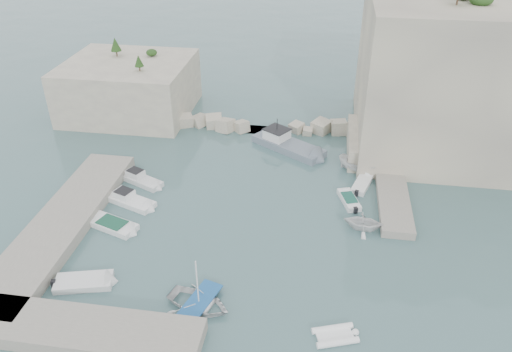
# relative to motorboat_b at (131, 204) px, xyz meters

# --- Properties ---
(ground) EXTENTS (400.00, 400.00, 0.00)m
(ground) POSITION_rel_motorboat_b_xyz_m (12.21, -3.78, 0.00)
(ground) COLOR #46686A
(ground) RESTS_ON ground
(cliff_east) EXTENTS (26.00, 22.00, 17.00)m
(cliff_east) POSITION_rel_motorboat_b_xyz_m (35.21, 19.22, 8.50)
(cliff_east) COLOR beige
(cliff_east) RESTS_ON ground
(cliff_terrace) EXTENTS (8.00, 10.00, 2.50)m
(cliff_terrace) POSITION_rel_motorboat_b_xyz_m (25.21, 14.22, 1.25)
(cliff_terrace) COLOR beige
(cliff_terrace) RESTS_ON ground
(outcrop_west) EXTENTS (16.00, 14.00, 7.00)m
(outcrop_west) POSITION_rel_motorboat_b_xyz_m (-7.79, 21.22, 3.50)
(outcrop_west) COLOR beige
(outcrop_west) RESTS_ON ground
(quay_west) EXTENTS (5.00, 24.00, 1.10)m
(quay_west) POSITION_rel_motorboat_b_xyz_m (-4.79, -4.78, 0.55)
(quay_west) COLOR #9E9689
(quay_west) RESTS_ON ground
(quay_south) EXTENTS (18.00, 4.00, 1.10)m
(quay_south) POSITION_rel_motorboat_b_xyz_m (2.21, -16.28, 0.55)
(quay_south) COLOR #9E9689
(quay_south) RESTS_ON ground
(ledge_east) EXTENTS (3.00, 16.00, 0.80)m
(ledge_east) POSITION_rel_motorboat_b_xyz_m (25.71, 6.22, 0.40)
(ledge_east) COLOR #9E9689
(ledge_east) RESTS_ON ground
(breakwater) EXTENTS (28.00, 3.00, 1.40)m
(breakwater) POSITION_rel_motorboat_b_xyz_m (11.21, 18.22, 0.70)
(breakwater) COLOR beige
(breakwater) RESTS_ON ground
(motorboat_b) EXTENTS (5.93, 3.75, 1.40)m
(motorboat_b) POSITION_rel_motorboat_b_xyz_m (0.00, 0.00, 0.00)
(motorboat_b) COLOR white
(motorboat_b) RESTS_ON ground
(motorboat_a) EXTENTS (5.68, 3.80, 1.40)m
(motorboat_a) POSITION_rel_motorboat_b_xyz_m (-0.32, 3.88, 0.00)
(motorboat_a) COLOR silver
(motorboat_a) RESTS_ON ground
(motorboat_c) EXTENTS (5.64, 3.56, 0.70)m
(motorboat_c) POSITION_rel_motorboat_b_xyz_m (-0.29, -3.92, 0.00)
(motorboat_c) COLOR white
(motorboat_c) RESTS_ON ground
(motorboat_e) EXTENTS (5.26, 3.19, 0.70)m
(motorboat_e) POSITION_rel_motorboat_b_xyz_m (0.41, -11.39, 0.00)
(motorboat_e) COLOR silver
(motorboat_e) RESTS_ON ground
(rowboat) EXTENTS (5.86, 4.91, 1.04)m
(rowboat) POSITION_rel_motorboat_b_xyz_m (10.06, -12.30, 0.00)
(rowboat) COLOR silver
(rowboat) RESTS_ON ground
(inflatable_dinghy) EXTENTS (3.69, 2.63, 0.44)m
(inflatable_dinghy) POSITION_rel_motorboat_b_xyz_m (20.29, -13.69, 0.00)
(inflatable_dinghy) COLOR white
(inflatable_dinghy) RESTS_ON ground
(tender_east_a) EXTENTS (3.97, 3.54, 1.90)m
(tender_east_a) POSITION_rel_motorboat_b_xyz_m (22.62, -0.70, 0.00)
(tender_east_a) COLOR white
(tender_east_a) RESTS_ON ground
(tender_east_b) EXTENTS (2.57, 4.22, 0.70)m
(tender_east_b) POSITION_rel_motorboat_b_xyz_m (21.38, 3.50, 0.00)
(tender_east_b) COLOR white
(tender_east_b) RESTS_ON ground
(tender_east_c) EXTENTS (2.65, 4.61, 0.70)m
(tender_east_c) POSITION_rel_motorboat_b_xyz_m (22.75, 6.70, 0.00)
(tender_east_c) COLOR white
(tender_east_c) RESTS_ON ground
(tender_east_d) EXTENTS (5.12, 3.61, 1.85)m
(tender_east_d) POSITION_rel_motorboat_b_xyz_m (22.46, 9.56, 0.00)
(tender_east_d) COLOR white
(tender_east_d) RESTS_ON ground
(work_boat) EXTENTS (9.95, 7.85, 2.20)m
(work_boat) POSITION_rel_motorboat_b_xyz_m (14.36, 13.64, 0.00)
(work_boat) COLOR slate
(work_boat) RESTS_ON ground
(rowboat_mast) EXTENTS (0.10, 0.10, 4.20)m
(rowboat_mast) POSITION_rel_motorboat_b_xyz_m (10.06, -12.30, 2.62)
(rowboat_mast) COLOR white
(rowboat_mast) RESTS_ON rowboat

